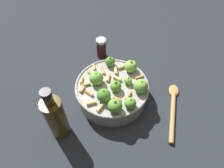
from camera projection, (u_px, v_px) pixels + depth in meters
ground_plane at (112, 97)px, 0.75m from camera, size 2.40×2.40×0.00m
cooking_pan at (113, 90)px, 0.71m from camera, size 0.25×0.25×0.12m
pepper_shaker at (101, 48)px, 0.85m from camera, size 0.04×0.04×0.09m
olive_oil_bottle at (56, 117)px, 0.60m from camera, size 0.06×0.06×0.22m
wooden_spoon at (173, 108)px, 0.71m from camera, size 0.11×0.23×0.02m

